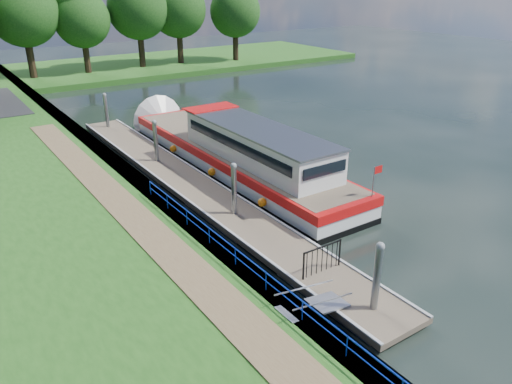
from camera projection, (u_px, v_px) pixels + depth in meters
ground at (362, 310)px, 17.59m from camera, size 160.00×160.00×0.00m
bank_edge at (133, 182)px, 27.50m from camera, size 1.10×90.00×0.78m
far_bank at (133, 66)px, 63.11m from camera, size 60.00×18.00×0.60m
footpath at (152, 234)px, 21.07m from camera, size 1.60×40.00×0.05m
blue_fence at (250, 264)px, 17.93m from camera, size 0.04×18.04×0.72m
pontoon at (191, 187)px, 27.38m from camera, size 2.50×30.00×0.56m
mooring_piles at (190, 168)px, 26.95m from camera, size 0.30×27.30×3.55m
gangway at (313, 306)px, 16.77m from camera, size 2.58×1.00×0.92m
gate_panel at (322, 255)px, 18.80m from camera, size 1.85×0.05×1.15m
barge at (230, 151)px, 30.17m from camera, size 4.36×21.15×4.78m
horizon_trees at (10, 7)px, 50.53m from camera, size 54.38×10.03×12.87m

